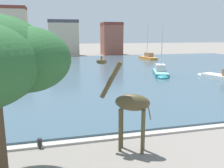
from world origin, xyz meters
name	(u,v)px	position (x,y,z in m)	size (l,w,h in m)	color
harbor_water	(83,71)	(0.00, 34.47, 0.12)	(84.07, 49.14, 0.25)	#3D5666
quay_edge_coping	(138,135)	(0.00, 9.65, 0.06)	(84.07, 0.50, 0.12)	#ADA89E
giraffe_statue	(129,104)	(-1.04, 8.14, 2.42)	(2.55, 1.63, 4.73)	#4C4228
sailboat_teal	(161,73)	(9.79, 27.16, 0.53)	(3.68, 6.54, 6.89)	teal
sailboat_orange	(147,57)	(16.38, 48.07, 0.58)	(2.40, 6.65, 8.32)	orange
mooring_bollard	(40,143)	(-5.39, 9.50, 0.25)	(0.24, 0.24, 0.50)	#232326
townhouse_corner_house	(16,32)	(-13.42, 64.78, 6.39)	(5.91, 5.37, 12.74)	#C6B293
townhouse_tall_gabled	(64,38)	(-1.39, 63.40, 4.74)	(7.83, 5.99, 9.46)	#C6B293
townhouse_narrow_midrow	(111,39)	(12.01, 64.00, 4.52)	(5.49, 5.71, 9.01)	#8E5142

